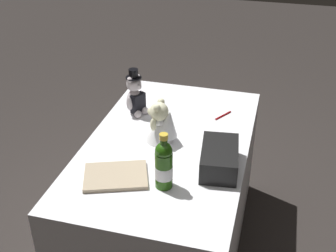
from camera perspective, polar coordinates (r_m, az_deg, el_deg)
ground_plane at (r=2.87m, az=0.00°, el=-15.01°), size 12.00×12.00×0.00m
reception_table at (r=2.61m, az=0.00°, el=-9.14°), size 1.43×0.86×0.76m
teddy_bear_groom at (r=2.61m, az=-4.26°, el=3.87°), size 0.13×0.13×0.28m
teddy_bear_bride at (r=2.34m, az=-0.80°, el=0.29°), size 0.15×0.20×0.24m
champagne_bottle at (r=2.00m, az=-0.55°, el=-5.01°), size 0.08×0.08×0.28m
signing_pen at (r=2.64m, az=7.07°, el=1.33°), size 0.13×0.08×0.01m
gift_case_black at (r=2.17m, az=6.68°, el=-4.16°), size 0.32×0.21×0.12m
guestbook at (r=2.13m, az=-6.79°, el=-6.46°), size 0.31×0.36×0.02m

